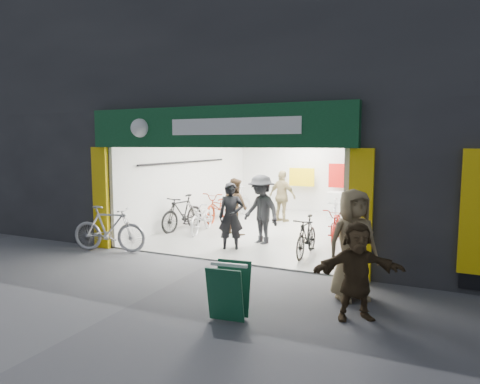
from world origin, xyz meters
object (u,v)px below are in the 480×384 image
Objects in this scene: bike_right_front at (306,236)px; parked_bike at (109,229)px; pedestrian_near at (353,244)px; sandwich_board at (229,290)px; bike_left_front at (202,217)px.

parked_bike is at bearing -161.07° from bike_right_front.
pedestrian_near is at bearing -110.99° from parked_bike.
parked_bike reaches higher than bike_right_front.
bike_right_front reaches higher than sandwich_board.
pedestrian_near is at bearing -58.39° from bike_right_front.
pedestrian_near reaches higher than parked_bike.
pedestrian_near reaches higher than bike_right_front.
sandwich_board is (-0.04, -4.12, -0.01)m from bike_right_front.
parked_bike is at bearing 144.70° from sandwich_board.
sandwich_board is at bearing -132.31° from parked_bike.
pedestrian_near reaches higher than bike_left_front.
bike_right_front reaches higher than bike_left_front.
parked_bike is at bearing 132.37° from pedestrian_near.
parked_bike is (-4.60, -1.60, 0.09)m from bike_right_front.
parked_bike is at bearing -120.07° from bike_left_front.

